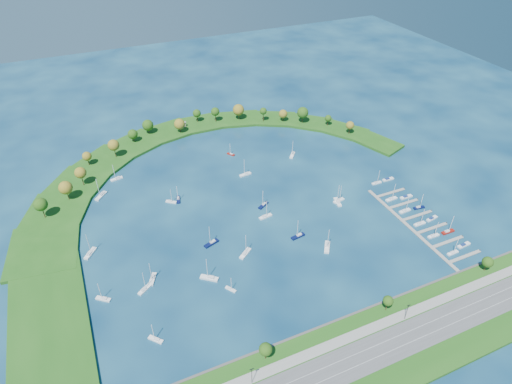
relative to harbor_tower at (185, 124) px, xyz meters
name	(u,v)px	position (x,y,z in m)	size (l,w,h in m)	color
ground	(252,203)	(10.97, -116.78, -4.09)	(700.00, 700.00, 0.00)	#072344
south_shoreline	(362,356)	(11.00, -239.66, -3.10)	(420.00, 43.10, 11.60)	#1D5215
breakwater	(164,179)	(-35.36, -68.06, -3.10)	(286.74, 247.64, 2.00)	#1D5215
breakwater_trees	(187,134)	(-5.68, -28.41, 6.50)	(240.01, 92.16, 14.53)	#382314
harbor_tower	(185,124)	(0.00, 0.00, 0.00)	(2.60, 2.60, 4.08)	gray
dock_system	(419,224)	(96.26, -177.78, -3.74)	(24.28, 82.00, 1.60)	gray
moored_boat_0	(298,236)	(22.75, -158.09, -3.15)	(9.19, 3.83, 13.10)	#09113C
moored_boat_1	(245,253)	(-11.50, -158.81, -3.13)	(9.10, 7.77, 13.83)	white
moored_boat_2	(339,200)	(63.80, -138.14, -3.19)	(8.44, 3.68, 12.00)	white
moored_boat_3	(90,253)	(-91.80, -123.25, -3.12)	(8.10, 9.25, 14.18)	white
moored_boat_4	(265,216)	(12.73, -133.70, -3.17)	(8.79, 3.52, 12.56)	white
moored_boat_5	(153,278)	(-63.85, -156.48, -3.16)	(6.15, 8.91, 12.87)	white
moored_boat_6	(327,246)	(33.69, -172.98, -3.11)	(7.89, 9.66, 14.48)	white
moored_boat_7	(103,298)	(-89.76, -159.68, -3.20)	(7.59, 6.64, 11.64)	white
moored_boat_8	(338,202)	(62.18, -139.38, -3.14)	(4.49, 9.55, 13.54)	white
moored_boat_9	(145,289)	(-69.29, -161.98, -3.18)	(8.24, 6.65, 12.31)	white
moored_boat_10	(263,205)	(16.39, -122.69, -3.17)	(8.60, 6.39, 12.59)	#09113C
moored_boat_11	(156,339)	(-71.05, -193.92, -3.21)	(6.58, 6.99, 11.04)	white
moored_boat_12	(171,201)	(-37.39, -94.75, -3.22)	(6.94, 6.05, 10.63)	white
moored_boat_13	(231,154)	(20.06, -55.02, -3.25)	(5.34, 6.36, 9.61)	maroon
moored_boat_14	(212,243)	(-26.18, -143.10, -3.13)	(9.70, 5.48, 13.75)	#09113C
moored_boat_15	(231,289)	(-28.50, -179.76, -3.25)	(4.91, 6.15, 9.16)	white
moored_boat_16	(117,178)	(-65.55, -53.49, -3.17)	(8.81, 3.90, 12.52)	white
moored_boat_17	(245,174)	(19.46, -85.10, -3.16)	(9.04, 3.51, 12.95)	white
moored_boat_18	(101,195)	(-78.42, -69.84, -3.09)	(8.98, 9.41, 14.95)	white
moored_boat_19	(178,199)	(-32.44, -94.38, -3.20)	(4.03, 8.18, 11.59)	#09113C
moored_boat_20	(292,155)	(62.44, -75.31, -3.15)	(7.77, 8.62, 13.36)	white
moored_boat_21	(209,278)	(-36.09, -168.19, -3.11)	(9.45, 8.29, 14.50)	white
docked_boat_0	(453,252)	(96.50, -205.94, -3.22)	(7.35, 2.30, 10.71)	white
docked_boat_1	(464,245)	(106.94, -203.69, -3.45)	(8.72, 2.99, 1.75)	white
docked_boat_2	(434,235)	(96.50, -190.33, -3.21)	(7.57, 2.23, 11.09)	white
docked_boat_3	(448,231)	(106.98, -190.98, -3.17)	(8.52, 2.47, 12.49)	maroon
docked_boat_4	(420,223)	(96.49, -178.29, -3.20)	(7.88, 2.26, 11.57)	white
docked_boat_5	(432,218)	(106.95, -177.40, -3.48)	(8.48, 3.59, 1.68)	white
docked_boat_6	(405,210)	(96.48, -164.49, -3.19)	(8.33, 2.78, 12.06)	white
docked_boat_7	(419,207)	(107.00, -165.43, -3.21)	(7.77, 3.12, 11.11)	#09113C
docked_boat_8	(391,199)	(96.48, -150.91, -3.18)	(8.54, 2.86, 12.37)	white
docked_boat_9	(406,197)	(106.94, -152.97, -3.44)	(8.75, 2.47, 1.78)	white
docked_boat_10	(377,182)	(98.90, -131.66, -3.22)	(7.27, 2.08, 10.67)	white
docked_boat_11	(388,179)	(108.84, -131.30, -3.46)	(8.44, 2.50, 1.71)	white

